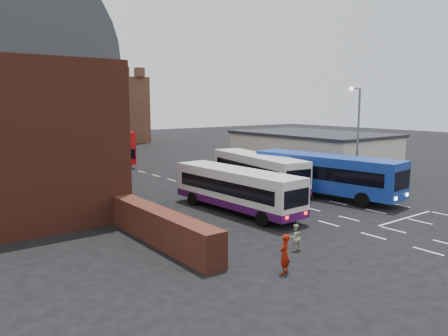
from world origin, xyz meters
TOP-DOWN VIEW (x-y plane):
  - ground at (0.00, 0.00)m, footprint 180.00×180.00m
  - forecourt_wall at (-10.20, 2.00)m, footprint 1.20×10.00m
  - cream_building at (15.00, 14.00)m, footprint 10.40×16.40m
  - brick_terrace at (-6.00, 46.00)m, footprint 22.00×10.00m
  - castle_keep at (6.00, 66.00)m, footprint 22.00×22.00m
  - bus_white_outbound at (-2.69, 5.04)m, footprint 3.08×10.89m
  - bus_white_inbound at (3.33, 9.65)m, footprint 4.29×11.51m
  - bus_blue at (6.00, 4.51)m, footprint 4.52×12.46m
  - bus_red_double at (-0.68, 32.40)m, footprint 2.69×10.42m
  - street_lamp at (8.30, 3.48)m, footprint 1.75×0.54m
  - pedestrian_red at (-7.87, -4.83)m, footprint 0.76×0.63m
  - pedestrian_beige at (-5.30, -3.00)m, footprint 0.78×0.68m

SIDE VIEW (x-z plane):
  - ground at x=0.00m, z-range 0.00..0.00m
  - pedestrian_beige at x=-5.30m, z-range 0.00..1.39m
  - pedestrian_red at x=-7.87m, z-range 0.00..1.79m
  - forecourt_wall at x=-10.20m, z-range 0.00..1.80m
  - bus_white_outbound at x=-2.69m, z-range 0.27..3.21m
  - bus_white_inbound at x=3.33m, z-range 0.28..3.34m
  - bus_blue at x=6.00m, z-range 0.30..3.63m
  - cream_building at x=15.00m, z-range 0.03..4.28m
  - bus_red_double at x=-0.68m, z-range 0.13..4.29m
  - street_lamp at x=8.30m, z-range 0.90..9.57m
  - brick_terrace at x=-6.00m, z-range 0.00..11.00m
  - castle_keep at x=6.00m, z-range 0.00..12.00m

